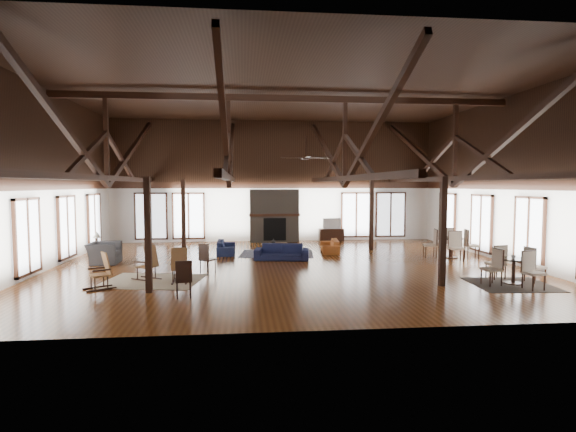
{
  "coord_description": "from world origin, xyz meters",
  "views": [
    {
      "loc": [
        -1.52,
        -15.42,
        2.83
      ],
      "look_at": [
        0.12,
        1.0,
        1.68
      ],
      "focal_mm": 28.0,
      "sensor_mm": 36.0,
      "label": 1
    }
  ],
  "objects": [
    {
      "name": "wall_back",
      "position": [
        0.0,
        7.0,
        3.0
      ],
      "size": [
        16.0,
        0.02,
        6.0
      ],
      "primitive_type": "cube",
      "color": "silver",
      "rests_on": "floor"
    },
    {
      "name": "coffee_table",
      "position": [
        -0.21,
        2.89,
        0.35
      ],
      "size": [
        1.16,
        0.75,
        0.41
      ],
      "rotation": [
        0.0,
        0.0,
        0.22
      ],
      "color": "brown",
      "rests_on": "floor"
    },
    {
      "name": "side_chair_a",
      "position": [
        -2.72,
        -1.11,
        0.56
      ],
      "size": [
        0.57,
        0.57,
        0.97
      ],
      "rotation": [
        0.0,
        0.0,
        -0.65
      ],
      "color": "black",
      "rests_on": "floor"
    },
    {
      "name": "ceiling",
      "position": [
        0.0,
        0.0,
        6.0
      ],
      "size": [
        16.0,
        14.0,
        0.02
      ],
      "primitive_type": "cube",
      "color": "black",
      "rests_on": "wall_back"
    },
    {
      "name": "rug_navy",
      "position": [
        -0.16,
        2.78,
        0.01
      ],
      "size": [
        3.17,
        2.53,
        0.01
      ],
      "primitive_type": "cube",
      "rotation": [
        0.0,
        0.0,
        -0.12
      ],
      "color": "#181E43",
      "rests_on": "floor"
    },
    {
      "name": "sofa_navy_front",
      "position": [
        -0.09,
        1.28,
        0.3
      ],
      "size": [
        2.14,
        1.13,
        0.59
      ],
      "primitive_type": "imported",
      "rotation": [
        0.0,
        0.0,
        -0.17
      ],
      "color": "#161B3D",
      "rests_on": "floor"
    },
    {
      "name": "post_grid",
      "position": [
        0.0,
        0.0,
        1.52
      ],
      "size": [
        8.16,
        7.16,
        3.05
      ],
      "color": "black",
      "rests_on": "floor"
    },
    {
      "name": "sofa_navy_left",
      "position": [
        -2.23,
        3.03,
        0.27
      ],
      "size": [
        1.83,
        0.72,
        0.53
      ],
      "primitive_type": "imported",
      "rotation": [
        0.0,
        0.0,
        1.58
      ],
      "color": "#182144",
      "rests_on": "floor"
    },
    {
      "name": "wall_left",
      "position": [
        -8.0,
        0.0,
        3.0
      ],
      "size": [
        0.02,
        14.0,
        6.0
      ],
      "primitive_type": "cube",
      "color": "silver",
      "rests_on": "floor"
    },
    {
      "name": "armchair",
      "position": [
        -6.51,
        1.15,
        0.38
      ],
      "size": [
        1.19,
        1.05,
        0.76
      ],
      "primitive_type": "imported",
      "rotation": [
        0.0,
        0.0,
        1.6
      ],
      "color": "#303032",
      "rests_on": "floor"
    },
    {
      "name": "television",
      "position": [
        2.89,
        6.75,
        0.88
      ],
      "size": [
        0.94,
        0.22,
        0.54
      ],
      "primitive_type": "imported",
      "rotation": [
        0.0,
        0.0,
        0.11
      ],
      "color": "#B2B2B2",
      "rests_on": "tv_console"
    },
    {
      "name": "rocking_chair_c",
      "position": [
        -5.34,
        -2.93,
        0.47
      ],
      "size": [
        0.88,
        0.77,
        1.0
      ],
      "rotation": [
        0.0,
        0.0,
        2.15
      ],
      "color": "olive",
      "rests_on": "floor"
    },
    {
      "name": "cafe_table_far",
      "position": [
        6.47,
        1.1,
        0.55
      ],
      "size": [
        2.14,
        2.14,
        1.09
      ],
      "rotation": [
        0.0,
        0.0,
        -0.19
      ],
      "color": "black",
      "rests_on": "floor"
    },
    {
      "name": "rocking_chair_b",
      "position": [
        -3.36,
        -2.39,
        0.49
      ],
      "size": [
        0.47,
        0.81,
        1.04
      ],
      "rotation": [
        0.0,
        0.0,
        0.03
      ],
      "color": "olive",
      "rests_on": "floor"
    },
    {
      "name": "rug_dark",
      "position": [
        6.02,
        -3.57,
        0.01
      ],
      "size": [
        2.28,
        2.1,
        0.01
      ],
      "primitive_type": "cube",
      "rotation": [
        0.0,
        0.0,
        -0.08
      ],
      "color": "black",
      "rests_on": "floor"
    },
    {
      "name": "sofa_orange",
      "position": [
        2.09,
        3.04,
        0.26
      ],
      "size": [
        1.85,
        0.9,
        0.52
      ],
      "primitive_type": "imported",
      "rotation": [
        0.0,
        0.0,
        -1.69
      ],
      "color": "#A3511F",
      "rests_on": "floor"
    },
    {
      "name": "ceiling_fan",
      "position": [
        0.5,
        -1.0,
        3.73
      ],
      "size": [
        1.6,
        1.6,
        0.75
      ],
      "color": "black",
      "rests_on": "roof_truss"
    },
    {
      "name": "side_chair_b",
      "position": [
        -3.01,
        -4.19,
        0.56
      ],
      "size": [
        0.47,
        0.47,
        0.96
      ],
      "rotation": [
        0.0,
        0.0,
        0.17
      ],
      "color": "black",
      "rests_on": "floor"
    },
    {
      "name": "rocking_chair_a",
      "position": [
        -4.33,
        -1.91,
        0.49
      ],
      "size": [
        0.91,
        0.79,
        1.03
      ],
      "rotation": [
        0.0,
        0.0,
        1.01
      ],
      "color": "olive",
      "rests_on": "floor"
    },
    {
      "name": "floor",
      "position": [
        0.0,
        0.0,
        0.0
      ],
      "size": [
        16.0,
        16.0,
        0.0
      ],
      "primitive_type": "plane",
      "color": "brown",
      "rests_on": "ground"
    },
    {
      "name": "cup_near",
      "position": [
        6.11,
        -3.5,
        0.78
      ],
      "size": [
        0.14,
        0.14,
        0.09
      ],
      "primitive_type": "imported",
      "rotation": [
        0.0,
        0.0,
        0.14
      ],
      "color": "#B2B2B2",
      "rests_on": "cafe_table_near"
    },
    {
      "name": "wall_right",
      "position": [
        8.0,
        0.0,
        3.0
      ],
      "size": [
        0.02,
        14.0,
        6.0
      ],
      "primitive_type": "cube",
      "color": "silver",
      "rests_on": "floor"
    },
    {
      "name": "roof_truss",
      "position": [
        0.0,
        0.0,
        4.03
      ],
      "size": [
        15.6,
        14.07,
        3.14
      ],
      "color": "black",
      "rests_on": "wall_back"
    },
    {
      "name": "tv_console",
      "position": [
        2.89,
        6.75,
        0.31
      ],
      "size": [
        1.23,
        0.46,
        0.61
      ],
      "primitive_type": "cube",
      "color": "black",
      "rests_on": "floor"
    },
    {
      "name": "cup_far",
      "position": [
        6.55,
        1.13,
        0.84
      ],
      "size": [
        0.17,
        0.17,
        0.11
      ],
      "primitive_type": "imported",
      "rotation": [
        0.0,
        0.0,
        -0.26
      ],
      "color": "#B2B2B2",
      "rests_on": "cafe_table_far"
    },
    {
      "name": "rug_tan",
      "position": [
        -4.2,
        -2.07,
        0.01
      ],
      "size": [
        3.07,
        2.59,
        0.01
      ],
      "primitive_type": "cube",
      "rotation": [
        0.0,
        0.0,
        -0.17
      ],
      "color": "tan",
      "rests_on": "floor"
    },
    {
      "name": "vase",
      "position": [
        -0.29,
        2.9,
        0.51
      ],
      "size": [
        0.2,
        0.2,
        0.2
      ],
      "primitive_type": "imported",
      "rotation": [
        0.0,
        0.0,
        0.02
      ],
      "color": "#B2B2B2",
      "rests_on": "coffee_table"
    },
    {
      "name": "cafe_table_near",
      "position": [
        6.14,
        -3.47,
        0.51
      ],
      "size": [
        1.99,
        1.99,
        1.02
      ],
      "rotation": [
        0.0,
        0.0,
        0.15
      ],
      "color": "black",
      "rests_on": "floor"
    },
    {
      "name": "fireplace",
      "position": [
        0.0,
        6.67,
        1.29
      ],
      "size": [
        2.5,
        0.69,
        2.6
      ],
      "color": "#605549",
      "rests_on": "floor"
    },
    {
      "name": "wall_front",
      "position": [
        0.0,
        -7.0,
        3.0
      ],
      "size": [
        16.0,
        0.02,
        6.0
      ],
      "primitive_type": "cube",
      "color": "silver",
      "rests_on": "floor"
    },
    {
      "name": "side_table_lamp",
      "position": [
        -7.01,
        1.93,
        0.41
      ],
      "size": [
        0.42,
        0.42,
        1.08
      ],
      "color": "black",
      "rests_on": "floor"
    }
  ]
}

